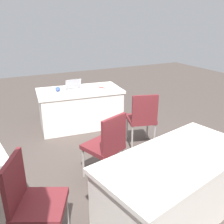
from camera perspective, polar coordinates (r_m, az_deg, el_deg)
name	(u,v)px	position (r m, az deg, el deg)	size (l,w,h in m)	color
ground_plane	(111,177)	(3.49, -0.30, -14.97)	(14.40, 14.40, 0.00)	#4C423D
table_foreground	(80,108)	(4.94, -7.40, 1.00)	(1.70, 1.01, 0.76)	silver
table_back_left	(175,187)	(2.78, 14.42, -16.64)	(1.86, 1.18, 0.76)	silver
chair_tucked_left	(142,117)	(4.05, 7.07, -1.08)	(0.55, 0.55, 0.95)	#9E9993
chair_tucked_right	(31,199)	(2.39, -18.31, -18.76)	(0.59, 0.59, 0.97)	#9E9993
chair_aisle	(107,143)	(3.19, -1.24, -7.32)	(0.57, 0.57, 0.95)	#9E9993
laptop_silver	(75,89)	(4.75, -8.61, 5.42)	(0.33, 0.30, 0.21)	silver
yarn_ball	(58,89)	(4.75, -12.56, 5.25)	(0.09, 0.09, 0.09)	#3F5999
scissors_red	(101,88)	(4.92, -2.55, 5.74)	(0.18, 0.04, 0.01)	red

